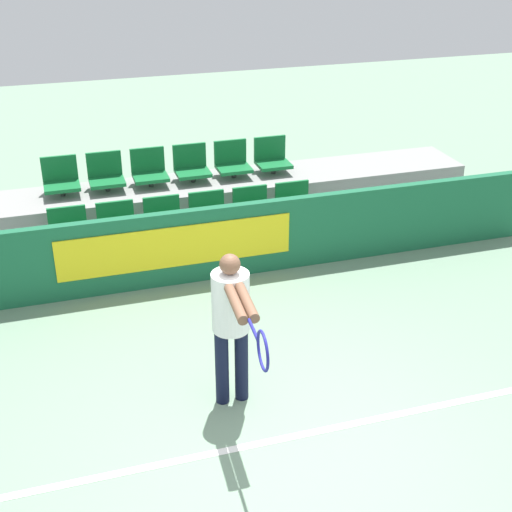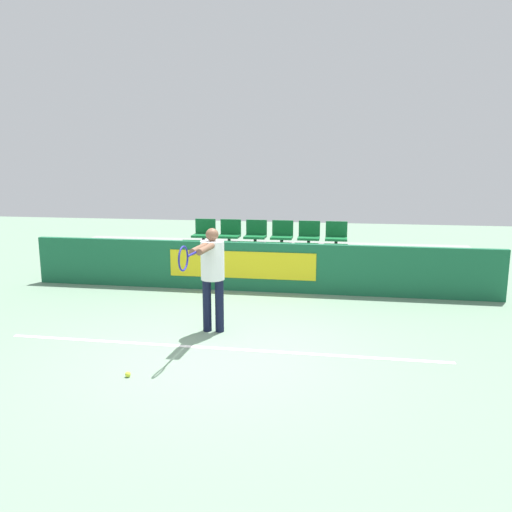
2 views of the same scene
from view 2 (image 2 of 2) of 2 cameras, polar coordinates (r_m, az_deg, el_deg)
name	(u,v)px [view 2 (image 2 of 2)]	position (r m, az deg, el deg)	size (l,w,h in m)	color
ground_plane	(216,353)	(6.82, -4.63, -11.04)	(30.00, 30.00, 0.00)	gray
court_baseline	(219,348)	(6.98, -4.27, -10.47)	(6.19, 0.08, 0.01)	white
barrier_wall	(256,267)	(9.82, 0.03, -1.27)	(9.26, 0.14, 0.97)	#19603D
bleacher_tier_front	(261,276)	(10.45, 0.59, -2.28)	(8.86, 1.00, 0.35)	gray
bleacher_tier_middle	(268,259)	(11.38, 1.38, -0.31)	(8.86, 1.00, 0.70)	gray
stadium_chair_0	(192,255)	(10.83, -7.30, 0.17)	(0.48, 0.42, 0.51)	#333333
stadium_chair_1	(220,255)	(10.67, -4.16, 0.07)	(0.48, 0.42, 0.51)	#333333
stadium_chair_2	(248,256)	(10.54, -0.94, -0.03)	(0.48, 0.42, 0.51)	#333333
stadium_chair_3	(276,257)	(10.45, 2.35, -0.13)	(0.48, 0.42, 0.51)	#333333
stadium_chair_4	(306,258)	(10.39, 5.69, -0.23)	(0.48, 0.42, 0.51)	#333333
stadium_chair_5	(335,259)	(10.37, 9.05, -0.34)	(0.48, 0.42, 0.51)	#333333
stadium_chair_6	(204,232)	(11.72, -5.93, 2.74)	(0.48, 0.42, 0.51)	#333333
stadium_chair_7	(230,233)	(11.57, -3.02, 2.68)	(0.48, 0.42, 0.51)	#333333
stadium_chair_8	(256,233)	(11.46, -0.03, 2.61)	(0.48, 0.42, 0.51)	#333333
stadium_chair_9	(282,234)	(11.37, 3.00, 2.54)	(0.48, 0.42, 0.51)	#333333
stadium_chair_10	(309,235)	(11.32, 6.07, 2.46)	(0.48, 0.42, 0.51)	#333333
stadium_chair_11	(336,235)	(11.30, 9.16, 2.36)	(0.48, 0.42, 0.51)	#333333
tennis_player	(211,269)	(7.35, -5.13, -1.46)	(0.35, 1.51, 1.57)	black
tennis_ball	(128,374)	(6.29, -14.44, -12.97)	(0.07, 0.07, 0.07)	#CCDB33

